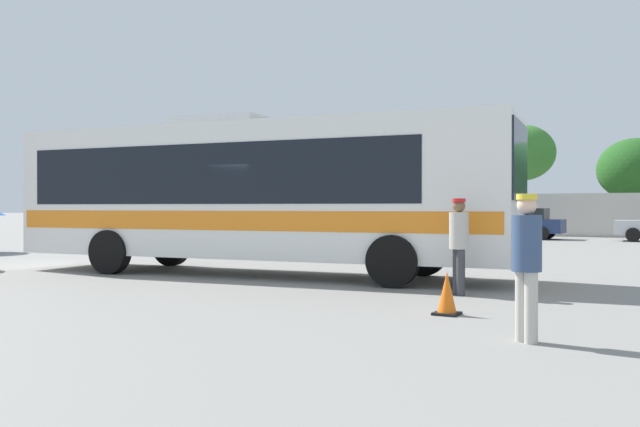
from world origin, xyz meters
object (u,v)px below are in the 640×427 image
(parked_car_leftmost_white, at_px, (307,221))
(roadside_tree_left, at_px, (301,155))
(coach_bus_white_orange, at_px, (252,190))
(parked_car_second_white, at_px, (414,221))
(attendant_by_bus_door, at_px, (459,240))
(roadside_tree_right, at_px, (636,170))
(roadside_tree_midleft, at_px, (424,165))
(parked_car_third_dark_blue, at_px, (518,223))
(traffic_cone_on_apron, at_px, (447,294))
(passenger_waiting_on_apron, at_px, (527,258))
(roadside_tree_midright, at_px, (522,153))

(parked_car_leftmost_white, bearing_deg, roadside_tree_left, 123.40)
(coach_bus_white_orange, height_order, parked_car_second_white, coach_bus_white_orange)
(attendant_by_bus_door, xyz_separation_m, roadside_tree_left, (-22.90, 31.70, 4.54))
(parked_car_second_white, relative_size, roadside_tree_left, 0.56)
(roadside_tree_right, bearing_deg, roadside_tree_midleft, 172.52)
(coach_bus_white_orange, relative_size, parked_car_second_white, 2.70)
(coach_bus_white_orange, relative_size, roadside_tree_left, 1.52)
(roadside_tree_left, xyz_separation_m, roadside_tree_right, (23.03, -0.81, -1.81))
(parked_car_leftmost_white, relative_size, parked_car_third_dark_blue, 0.95)
(roadside_tree_left, bearing_deg, parked_car_leftmost_white, -56.60)
(parked_car_third_dark_blue, height_order, roadside_tree_left, roadside_tree_left)
(parked_car_second_white, height_order, roadside_tree_midleft, roadside_tree_midleft)
(coach_bus_white_orange, relative_size, parked_car_third_dark_blue, 2.70)
(coach_bus_white_orange, bearing_deg, parked_car_leftmost_white, 118.10)
(traffic_cone_on_apron, bearing_deg, passenger_waiting_on_apron, -44.65)
(roadside_tree_midleft, bearing_deg, traffic_cone_on_apron, -68.16)
(coach_bus_white_orange, height_order, roadside_tree_midright, roadside_tree_midright)
(parked_car_third_dark_blue, distance_m, roadside_tree_left, 21.32)
(roadside_tree_right, bearing_deg, parked_car_leftmost_white, -152.95)
(passenger_waiting_on_apron, bearing_deg, traffic_cone_on_apron, 135.35)
(parked_car_leftmost_white, height_order, roadside_tree_right, roadside_tree_right)
(passenger_waiting_on_apron, xyz_separation_m, traffic_cone_on_apron, (-1.49, 1.47, -0.68))
(parked_car_third_dark_blue, xyz_separation_m, roadside_tree_left, (-18.49, 9.49, 4.73))
(roadside_tree_left, xyz_separation_m, roadside_tree_midright, (16.53, -0.53, -0.58))
(attendant_by_bus_door, distance_m, roadside_tree_midright, 32.06)
(attendant_by_bus_door, relative_size, parked_car_leftmost_white, 0.41)
(roadside_tree_left, height_order, roadside_tree_midleft, roadside_tree_left)
(passenger_waiting_on_apron, xyz_separation_m, roadside_tree_left, (-24.95, 35.39, 4.54))
(attendant_by_bus_door, xyz_separation_m, parked_car_third_dark_blue, (-4.40, 22.21, -0.19))
(coach_bus_white_orange, distance_m, roadside_tree_midleft, 32.56)
(parked_car_third_dark_blue, bearing_deg, passenger_waiting_on_apron, -76.00)
(attendant_by_bus_door, height_order, roadside_tree_right, roadside_tree_right)
(parked_car_second_white, bearing_deg, roadside_tree_midright, 65.83)
(roadside_tree_left, bearing_deg, coach_bus_white_orange, -60.21)
(parked_car_third_dark_blue, xyz_separation_m, roadside_tree_midleft, (-9.02, 10.46, 3.67))
(parked_car_second_white, bearing_deg, roadside_tree_midleft, 108.41)
(roadside_tree_right, bearing_deg, roadside_tree_midright, 177.49)
(parked_car_second_white, relative_size, traffic_cone_on_apron, 7.04)
(parked_car_second_white, distance_m, roadside_tree_left, 16.26)
(coach_bus_white_orange, height_order, parked_car_leftmost_white, coach_bus_white_orange)
(roadside_tree_midleft, bearing_deg, parked_car_leftmost_white, -107.53)
(roadside_tree_right, height_order, traffic_cone_on_apron, roadside_tree_right)
(roadside_tree_midleft, xyz_separation_m, roadside_tree_right, (13.55, -1.78, -0.75))
(passenger_waiting_on_apron, xyz_separation_m, roadside_tree_right, (-1.92, 34.58, 2.73))
(attendant_by_bus_door, height_order, roadside_tree_midright, roadside_tree_midright)
(traffic_cone_on_apron, bearing_deg, parked_car_leftmost_white, 125.15)
(attendant_by_bus_door, distance_m, parked_car_third_dark_blue, 22.64)
(coach_bus_white_orange, xyz_separation_m, parked_car_leftmost_white, (-11.27, 21.10, -1.22))
(attendant_by_bus_door, relative_size, parked_car_third_dark_blue, 0.39)
(parked_car_leftmost_white, bearing_deg, roadside_tree_right, 27.05)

